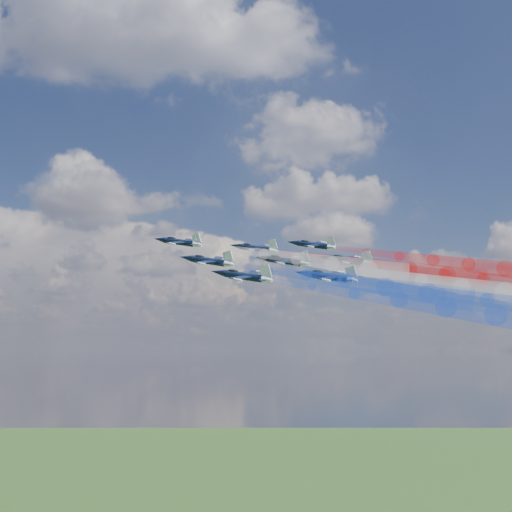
{
  "coord_description": "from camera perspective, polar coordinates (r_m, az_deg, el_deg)",
  "views": [
    {
      "loc": [
        13.42,
        -138.52,
        119.67
      ],
      "look_at": [
        20.47,
        2.35,
        140.76
      ],
      "focal_mm": 44.64,
      "sensor_mm": 36.0,
      "label": 1
    }
  ],
  "objects": [
    {
      "name": "jet_lead",
      "position": [
        151.34,
        -6.88,
        1.25
      ],
      "size": [
        16.93,
        15.8,
        8.56
      ],
      "primitive_type": null,
      "rotation": [
        0.19,
        -0.26,
        1.09
      ],
      "color": "black"
    },
    {
      "name": "trail_lead",
      "position": [
        138.89,
        3.73,
        -0.21
      ],
      "size": [
        44.82,
        24.89,
        14.14
      ],
      "primitive_type": null,
      "rotation": [
        0.19,
        -0.26,
        1.09
      ],
      "color": "white"
    },
    {
      "name": "jet_inner_left",
      "position": [
        134.79,
        -4.26,
        -0.45
      ],
      "size": [
        16.93,
        15.8,
        8.56
      ],
      "primitive_type": null,
      "rotation": [
        0.19,
        -0.26,
        1.09
      ],
      "color": "black"
    },
    {
      "name": "trail_inner_left",
      "position": [
        124.07,
        7.95,
        -2.24
      ],
      "size": [
        44.82,
        24.89,
        14.14
      ],
      "primitive_type": null,
      "rotation": [
        0.19,
        -0.26,
        1.09
      ],
      "color": "blue"
    },
    {
      "name": "jet_inner_right",
      "position": [
        155.7,
        -0.05,
        0.69
      ],
      "size": [
        16.93,
        15.8,
        8.56
      ],
      "primitive_type": null,
      "rotation": [
        0.19,
        -0.26,
        1.09
      ],
      "color": "black"
    },
    {
      "name": "trail_inner_right",
      "position": [
        146.59,
        10.62,
        -0.75
      ],
      "size": [
        44.82,
        24.89,
        14.14
      ],
      "primitive_type": null,
      "rotation": [
        0.19,
        -0.26,
        1.09
      ],
      "color": "red"
    },
    {
      "name": "jet_outer_left",
      "position": [
        122.01,
        -1.1,
        -1.82
      ],
      "size": [
        16.93,
        15.8,
        8.56
      ],
      "primitive_type": null,
      "rotation": [
        0.19,
        -0.26,
        1.09
      ],
      "color": "black"
    },
    {
      "name": "trail_outer_left",
      "position": [
        113.31,
        12.67,
        -3.88
      ],
      "size": [
        44.82,
        24.89,
        14.14
      ],
      "primitive_type": null,
      "rotation": [
        0.19,
        -0.26,
        1.09
      ],
      "color": "blue"
    },
    {
      "name": "jet_center_third",
      "position": [
        140.36,
        2.59,
        -0.44
      ],
      "size": [
        16.93,
        15.8,
        8.56
      ],
      "primitive_type": null,
      "rotation": [
        0.19,
        -0.26,
        1.09
      ],
      "color": "black"
    },
    {
      "name": "trail_center_third",
      "position": [
        132.96,
        14.59,
        -2.1
      ],
      "size": [
        44.82,
        24.89,
        14.14
      ],
      "primitive_type": null,
      "rotation": [
        0.19,
        -0.26,
        1.09
      ],
      "color": "white"
    },
    {
      "name": "jet_outer_right",
      "position": [
        161.66,
        5.15,
        0.99
      ],
      "size": [
        16.93,
        15.8,
        8.56
      ],
      "primitive_type": null,
      "rotation": [
        0.19,
        -0.26,
        1.09
      ],
      "color": "black"
    },
    {
      "name": "trail_outer_right",
      "position": [
        155.06,
        15.58,
        -0.37
      ],
      "size": [
        44.82,
        24.89,
        14.14
      ],
      "primitive_type": null,
      "rotation": [
        0.19,
        -0.26,
        1.09
      ],
      "color": "red"
    },
    {
      "name": "jet_rear_left",
      "position": [
        126.81,
        6.52,
        -1.85
      ],
      "size": [
        16.93,
        15.8,
        8.56
      ],
      "primitive_type": null,
      "rotation": [
        0.19,
        -0.26,
        1.09
      ],
      "color": "black"
    },
    {
      "name": "trail_rear_left",
      "position": [
        121.87,
        19.97,
        -3.71
      ],
      "size": [
        44.82,
        24.89,
        14.14
      ],
      "primitive_type": null,
      "rotation": [
        0.19,
        -0.26,
        1.09
      ],
      "color": "blue"
    },
    {
      "name": "jet_rear_right",
      "position": [
        147.47,
        8.19,
        -0.39
      ],
      "size": [
        16.93,
        15.8,
        8.56
      ],
      "primitive_type": null,
      "rotation": [
        0.19,
        -0.26,
        1.09
      ],
      "color": "black"
    },
    {
      "name": "trail_rear_right",
      "position": [
        142.78,
        19.72,
        -1.93
      ],
      "size": [
        44.82,
        24.89,
        14.14
      ],
      "primitive_type": null,
      "rotation": [
        0.19,
        -0.26,
        1.09
      ],
      "color": "red"
    }
  ]
}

